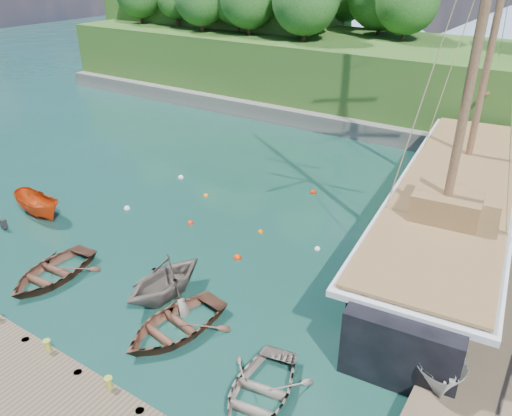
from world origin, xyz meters
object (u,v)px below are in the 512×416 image
at_px(rowboat_1, 166,296).
at_px(motorboat_orange, 40,215).
at_px(rowboat_0, 53,278).
at_px(schooner, 451,213).
at_px(cabin_boat_white, 430,366).
at_px(rowboat_2, 175,331).
at_px(rowboat_3, 259,399).

distance_m(rowboat_1, motorboat_orange, 10.65).
bearing_deg(rowboat_1, rowboat_0, -155.66).
distance_m(rowboat_0, schooner, 18.96).
distance_m(rowboat_0, motorboat_orange, 6.44).
distance_m(rowboat_1, cabin_boat_white, 10.48).
distance_m(rowboat_2, motorboat_orange, 12.66).
bearing_deg(rowboat_0, rowboat_1, 14.19).
height_order(rowboat_0, schooner, schooner).
relative_size(rowboat_3, motorboat_orange, 1.10).
distance_m(rowboat_1, rowboat_3, 6.54).
xyz_separation_m(rowboat_3, motorboat_orange, (-16.64, 3.96, 0.00)).
distance_m(motorboat_orange, schooner, 21.45).
bearing_deg(rowboat_3, rowboat_2, 157.68).
relative_size(rowboat_0, motorboat_orange, 1.16).
bearing_deg(rowboat_3, rowboat_1, 148.70).
height_order(rowboat_1, motorboat_orange, rowboat_1).
bearing_deg(motorboat_orange, rowboat_0, -114.77).
distance_m(motorboat_orange, cabin_boat_white, 20.82).
height_order(rowboat_1, rowboat_2, rowboat_1).
bearing_deg(cabin_boat_white, motorboat_orange, 159.01).
bearing_deg(rowboat_1, rowboat_2, -33.65).
xyz_separation_m(rowboat_2, motorboat_orange, (-12.29, 3.02, 0.00)).
bearing_deg(rowboat_0, rowboat_2, -2.25).
distance_m(rowboat_1, rowboat_2, 2.26).
bearing_deg(schooner, rowboat_1, -131.57).
bearing_deg(rowboat_2, rowboat_3, -1.99).
xyz_separation_m(cabin_boat_white, schooner, (-1.88, 9.58, 1.20)).
xyz_separation_m(rowboat_1, rowboat_2, (1.76, -1.43, 0.00)).
relative_size(rowboat_1, rowboat_2, 0.89).
height_order(rowboat_0, rowboat_2, rowboat_2).
bearing_deg(rowboat_0, schooner, 40.02).
xyz_separation_m(rowboat_0, rowboat_1, (5.02, 1.73, 0.00)).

